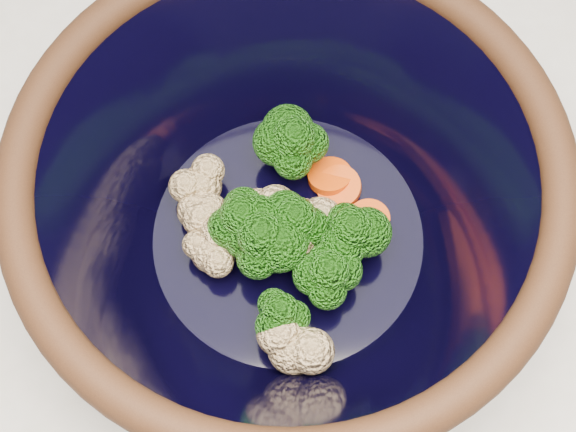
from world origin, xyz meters
TOP-DOWN VIEW (x-y plane):
  - ground at (0.00, 0.00)m, footprint 3.00×3.00m
  - counter at (0.00, 0.00)m, footprint 1.20×1.20m
  - mixing_bowl at (-0.06, -0.09)m, footprint 0.31×0.31m
  - vegetable_pile at (-0.06, -0.10)m, footprint 0.13×0.16m

SIDE VIEW (x-z plane):
  - ground at x=0.00m, z-range 0.00..0.00m
  - counter at x=0.00m, z-range 0.00..0.90m
  - vegetable_pile at x=-0.06m, z-range 0.93..0.98m
  - mixing_bowl at x=-0.06m, z-range 0.91..1.04m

